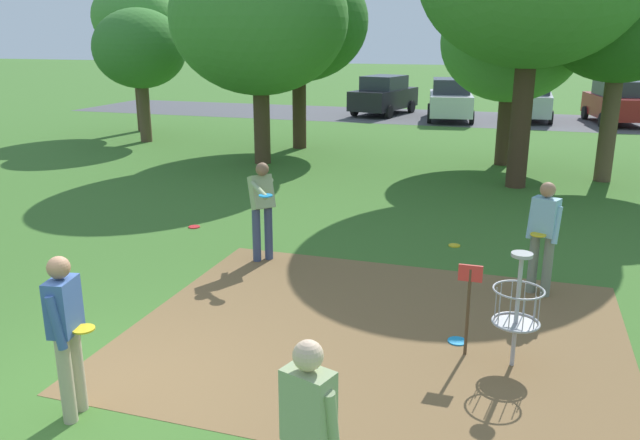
# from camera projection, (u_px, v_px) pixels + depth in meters

# --- Properties ---
(ground_plane) EXTENTS (160.00, 160.00, 0.00)m
(ground_plane) POSITION_uv_depth(u_px,v_px,m) (94.00, 401.00, 6.73)
(ground_plane) COLOR #3D6B28
(dirt_tee_pad) EXTENTS (6.24, 5.16, 0.01)m
(dirt_tee_pad) POSITION_uv_depth(u_px,v_px,m) (375.00, 332.00, 8.27)
(dirt_tee_pad) COLOR brown
(dirt_tee_pad) RESTS_ON ground
(disc_golf_basket) EXTENTS (0.98, 0.58, 1.39)m
(disc_golf_basket) POSITION_uv_depth(u_px,v_px,m) (512.00, 305.00, 7.28)
(disc_golf_basket) COLOR #9E9EA3
(disc_golf_basket) RESTS_ON ground
(player_foreground_watching) EXTENTS (0.49, 0.45, 1.71)m
(player_foreground_watching) POSITION_uv_depth(u_px,v_px,m) (543.00, 232.00, 9.24)
(player_foreground_watching) COLOR slate
(player_foreground_watching) RESTS_ON ground
(player_throwing) EXTENTS (0.67, 1.08, 1.71)m
(player_throwing) POSITION_uv_depth(u_px,v_px,m) (262.00, 205.00, 10.66)
(player_throwing) COLOR #384260
(player_throwing) RESTS_ON ground
(player_waiting_left) EXTENTS (0.43, 0.49, 1.71)m
(player_waiting_left) POSITION_uv_depth(u_px,v_px,m) (66.00, 328.00, 6.21)
(player_waiting_left) COLOR tan
(player_waiting_left) RESTS_ON ground
(player_waiting_right) EXTENTS (0.50, 0.44, 1.71)m
(player_waiting_right) POSITION_uv_depth(u_px,v_px,m) (309.00, 435.00, 4.56)
(player_waiting_right) COLOR #384260
(player_waiting_right) RESTS_ON ground
(frisbee_by_tee) EXTENTS (0.21, 0.21, 0.02)m
(frisbee_by_tee) POSITION_uv_depth(u_px,v_px,m) (454.00, 245.00, 11.66)
(frisbee_by_tee) COLOR gold
(frisbee_by_tee) RESTS_ON ground
(frisbee_far_left) EXTENTS (0.24, 0.24, 0.02)m
(frisbee_far_left) POSITION_uv_depth(u_px,v_px,m) (457.00, 341.00, 8.02)
(frisbee_far_left) COLOR #1E93DB
(frisbee_far_left) RESTS_ON ground
(frisbee_far_right) EXTENTS (0.23, 0.23, 0.02)m
(frisbee_far_right) POSITION_uv_depth(u_px,v_px,m) (194.00, 227.00, 12.79)
(frisbee_far_right) COLOR red
(frisbee_far_right) RESTS_ON ground
(tree_near_left) EXTENTS (3.97, 3.97, 5.22)m
(tree_near_left) POSITION_uv_depth(u_px,v_px,m) (511.00, 42.00, 18.01)
(tree_near_left) COLOR #422D1E
(tree_near_left) RESTS_ON ground
(tree_near_right) EXTENTS (4.53, 4.53, 6.07)m
(tree_near_right) POSITION_uv_depth(u_px,v_px,m) (299.00, 22.00, 20.63)
(tree_near_right) COLOR #422D1E
(tree_near_right) RESTS_ON ground
(tree_mid_center) EXTENTS (3.22, 3.22, 5.73)m
(tree_mid_center) POSITION_uv_depth(u_px,v_px,m) (135.00, 19.00, 24.46)
(tree_mid_center) COLOR #4C3823
(tree_mid_center) RESTS_ON ground
(tree_far_left) EXTENTS (3.21, 3.21, 4.63)m
(tree_far_left) POSITION_uv_depth(u_px,v_px,m) (140.00, 49.00, 22.17)
(tree_far_left) COLOR brown
(tree_far_left) RESTS_ON ground
(tree_far_center) EXTENTS (3.80, 3.80, 5.77)m
(tree_far_center) POSITION_uv_depth(u_px,v_px,m) (622.00, 18.00, 15.71)
(tree_far_center) COLOR brown
(tree_far_center) RESTS_ON ground
(tree_far_right) EXTENTS (5.07, 5.07, 6.33)m
(tree_far_right) POSITION_uv_depth(u_px,v_px,m) (259.00, 19.00, 18.04)
(tree_far_right) COLOR #4C3823
(tree_far_right) RESTS_ON ground
(parking_lot_strip) EXTENTS (36.00, 6.00, 0.01)m
(parking_lot_strip) POSITION_uv_depth(u_px,v_px,m) (434.00, 117.00, 29.85)
(parking_lot_strip) COLOR #4C4C51
(parking_lot_strip) RESTS_ON ground
(parked_car_leftmost) EXTENTS (2.71, 4.50, 1.84)m
(parked_car_leftmost) POSITION_uv_depth(u_px,v_px,m) (384.00, 95.00, 30.66)
(parked_car_leftmost) COLOR black
(parked_car_leftmost) RESTS_ON ground
(parked_car_center_left) EXTENTS (2.43, 4.42, 1.84)m
(parked_car_center_left) POSITION_uv_depth(u_px,v_px,m) (450.00, 99.00, 28.63)
(parked_car_center_left) COLOR silver
(parked_car_center_left) RESTS_ON ground
(parked_car_center_right) EXTENTS (2.00, 4.21, 1.84)m
(parked_car_center_right) POSITION_uv_depth(u_px,v_px,m) (530.00, 100.00, 28.58)
(parked_car_center_right) COLOR #B2B7BC
(parked_car_center_right) RESTS_ON ground
(parked_car_rightmost) EXTENTS (2.56, 4.46, 1.84)m
(parked_car_rightmost) POSITION_uv_depth(u_px,v_px,m) (617.00, 102.00, 27.49)
(parked_car_rightmost) COLOR maroon
(parked_car_rightmost) RESTS_ON ground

